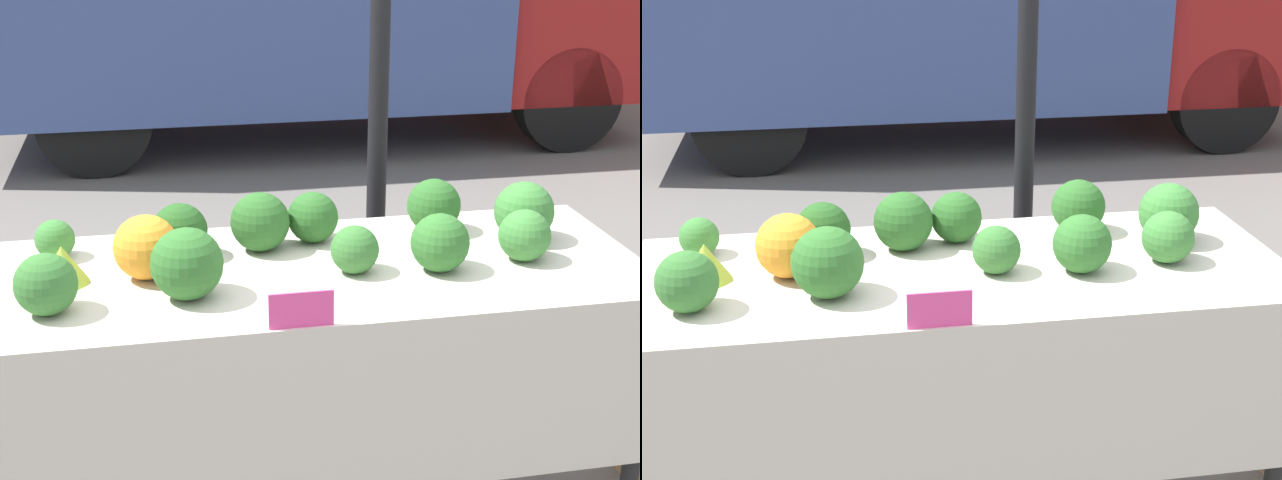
# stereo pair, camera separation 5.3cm
# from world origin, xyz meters

# --- Properties ---
(tent_pole) EXTENTS (0.07, 0.07, 2.47)m
(tent_pole) POSITION_xyz_m (0.35, 0.74, 1.24)
(tent_pole) COLOR black
(tent_pole) RESTS_ON ground_plane
(market_table) EXTENTS (1.80, 0.73, 0.85)m
(market_table) POSITION_xyz_m (0.00, -0.06, 0.73)
(market_table) COLOR beige
(market_table) RESTS_ON ground_plane
(orange_cauliflower) EXTENTS (0.17, 0.17, 0.17)m
(orange_cauliflower) POSITION_xyz_m (-0.47, 0.02, 0.94)
(orange_cauliflower) COLOR orange
(orange_cauliflower) RESTS_ON market_table
(romanesco_head) EXTENTS (0.13, 0.13, 0.10)m
(romanesco_head) POSITION_xyz_m (-0.68, 0.02, 0.91)
(romanesco_head) COLOR #93B238
(romanesco_head) RESTS_ON market_table
(broccoli_head_0) EXTENTS (0.16, 0.16, 0.16)m
(broccoli_head_0) POSITION_xyz_m (0.39, 0.21, 0.94)
(broccoli_head_0) COLOR #285B23
(broccoli_head_0) RESTS_ON market_table
(broccoli_head_1) EXTENTS (0.13, 0.13, 0.13)m
(broccoli_head_1) POSITION_xyz_m (0.09, -0.05, 0.92)
(broccoli_head_1) COLOR #336B2D
(broccoli_head_1) RESTS_ON market_table
(broccoli_head_2) EXTENTS (0.15, 0.15, 0.15)m
(broccoli_head_2) POSITION_xyz_m (-0.71, -0.16, 0.93)
(broccoli_head_2) COLOR #336B2D
(broccoli_head_2) RESTS_ON market_table
(broccoli_head_3) EXTENTS (0.16, 0.16, 0.16)m
(broccoli_head_3) POSITION_xyz_m (0.31, -0.08, 0.93)
(broccoli_head_3) COLOR #2D6628
(broccoli_head_3) RESTS_ON market_table
(broccoli_head_4) EXTENTS (0.15, 0.15, 0.15)m
(broccoli_head_4) POSITION_xyz_m (0.02, 0.20, 0.93)
(broccoli_head_4) COLOR #285B23
(broccoli_head_4) RESTS_ON market_table
(broccoli_head_5) EXTENTS (0.15, 0.15, 0.15)m
(broccoli_head_5) POSITION_xyz_m (0.57, -0.05, 0.93)
(broccoli_head_5) COLOR #387533
(broccoli_head_5) RESTS_ON market_table
(broccoli_head_6) EXTENTS (0.18, 0.18, 0.18)m
(broccoli_head_6) POSITION_xyz_m (0.63, 0.10, 0.94)
(broccoli_head_6) COLOR #387533
(broccoli_head_6) RESTS_ON market_table
(broccoli_head_7) EXTENTS (0.11, 0.11, 0.11)m
(broccoli_head_7) POSITION_xyz_m (-0.72, 0.21, 0.91)
(broccoli_head_7) COLOR #387533
(broccoli_head_7) RESTS_ON market_table
(broccoli_head_8) EXTENTS (0.19, 0.19, 0.19)m
(broccoli_head_8) POSITION_xyz_m (-0.37, -0.13, 0.95)
(broccoli_head_8) COLOR #2D6628
(broccoli_head_8) RESTS_ON market_table
(broccoli_head_9) EXTENTS (0.17, 0.17, 0.17)m
(broccoli_head_9) POSITION_xyz_m (-0.14, 0.16, 0.94)
(broccoli_head_9) COLOR #285B23
(broccoli_head_9) RESTS_ON market_table
(broccoli_head_10) EXTENTS (0.16, 0.16, 0.16)m
(broccoli_head_10) POSITION_xyz_m (-0.37, 0.15, 0.93)
(broccoli_head_10) COLOR #23511E
(broccoli_head_10) RESTS_ON market_table
(price_sign) EXTENTS (0.16, 0.01, 0.09)m
(price_sign) POSITION_xyz_m (-0.11, -0.35, 0.90)
(price_sign) COLOR #EF4793
(price_sign) RESTS_ON market_table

